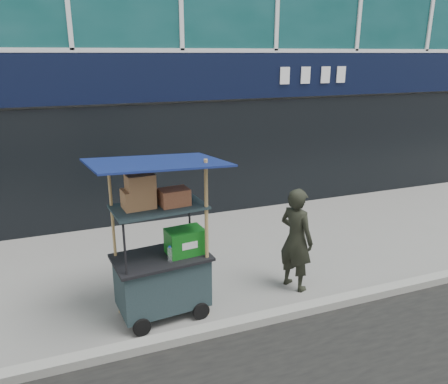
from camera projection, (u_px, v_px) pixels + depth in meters
name	position (u px, v px, depth m)	size (l,w,h in m)	color
ground	(266.00, 312.00, 5.91)	(80.00, 80.00, 0.00)	slate
curb	(273.00, 316.00, 5.72)	(80.00, 0.18, 0.12)	gray
vendor_cart	(163.00, 262.00, 5.66)	(1.72, 1.29, 2.18)	#19292B
vendor_man	(296.00, 239.00, 6.33)	(0.56, 0.37, 1.55)	black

